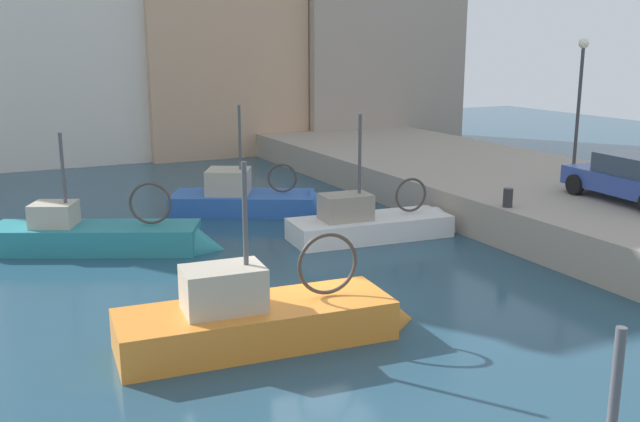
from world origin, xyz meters
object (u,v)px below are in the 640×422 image
Objects in this scene: fishing_boat_orange at (272,335)px; mooring_bollard_mid at (508,198)px; fishing_boat_white at (380,233)px; fishing_boat_blue at (254,208)px; parked_car_blue at (636,178)px; quay_streetlamp at (580,84)px; fishing_boat_teal at (106,247)px.

fishing_boat_orange is 11.61× the size of mooring_bollard_mid.
fishing_boat_white is 8.42m from fishing_boat_orange.
mooring_bollard_mid is (5.08, -7.36, 1.33)m from fishing_boat_blue.
parked_car_blue is (12.64, 2.13, 1.80)m from fishing_boat_orange.
fishing_boat_white reaches higher than fishing_boat_blue.
fishing_boat_white is 7.80m from parked_car_blue.
quay_streetlamp is (1.82, 4.24, 2.53)m from parked_car_blue.
fishing_boat_blue reaches higher than fishing_boat_orange.
mooring_bollard_mid is at bearing 20.60° from fishing_boat_orange.
fishing_boat_white reaches higher than fishing_boat_teal.
parked_car_blue is 0.93× the size of quay_streetlamp.
fishing_boat_white is 1.22× the size of quay_streetlamp.
mooring_bollard_mid is (10.65, -4.78, 1.38)m from fishing_boat_teal.
fishing_boat_white is 1.31× the size of parked_car_blue.
parked_car_blue is (8.91, -8.54, 1.79)m from fishing_boat_blue.
parked_car_blue is (6.61, -3.74, 1.81)m from fishing_boat_white.
fishing_boat_teal is at bearing -155.19° from fishing_boat_blue.
quay_streetlamp is (10.73, -4.31, 4.31)m from fishing_boat_blue.
quay_streetlamp reaches higher than fishing_boat_blue.
fishing_boat_orange reaches higher than fishing_boat_teal.
fishing_boat_orange is (-3.73, -10.67, -0.02)m from fishing_boat_blue.
fishing_boat_orange is at bearing -170.44° from parked_car_blue.
mooring_bollard_mid is (2.78, -2.56, 1.36)m from fishing_boat_white.
parked_car_blue is at bearing -113.26° from quay_streetlamp.
fishing_boat_blue reaches higher than parked_car_blue.
fishing_boat_blue is at bearing 115.61° from fishing_boat_white.
fishing_boat_white is at bearing -64.39° from fishing_boat_blue.
fishing_boat_orange is 1.42× the size of parked_car_blue.
fishing_boat_blue is 0.94× the size of fishing_boat_orange.
fishing_boat_teal is (-5.57, -2.58, -0.05)m from fishing_boat_blue.
quay_streetlamp reaches higher than fishing_boat_white.
mooring_bollard_mid is at bearing -42.63° from fishing_boat_white.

